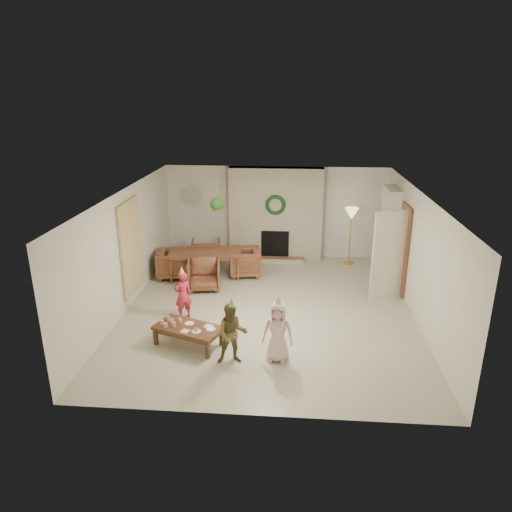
# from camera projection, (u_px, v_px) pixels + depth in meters

# --- Properties ---
(floor) EXTENTS (7.00, 7.00, 0.00)m
(floor) POSITION_uv_depth(u_px,v_px,m) (268.00, 309.00, 10.04)
(floor) COLOR #B7B29E
(floor) RESTS_ON ground
(ceiling) EXTENTS (7.00, 7.00, 0.00)m
(ceiling) POSITION_uv_depth(u_px,v_px,m) (270.00, 193.00, 9.21)
(ceiling) COLOR white
(ceiling) RESTS_ON wall_back
(wall_back) EXTENTS (7.00, 0.00, 7.00)m
(wall_back) POSITION_uv_depth(u_px,v_px,m) (276.00, 212.00, 12.92)
(wall_back) COLOR silver
(wall_back) RESTS_ON floor
(wall_front) EXTENTS (7.00, 0.00, 7.00)m
(wall_front) POSITION_uv_depth(u_px,v_px,m) (255.00, 338.00, 6.33)
(wall_front) COLOR silver
(wall_front) RESTS_ON floor
(wall_left) EXTENTS (0.00, 7.00, 7.00)m
(wall_left) POSITION_uv_depth(u_px,v_px,m) (126.00, 250.00, 9.85)
(wall_left) COLOR silver
(wall_left) RESTS_ON floor
(wall_right) EXTENTS (0.00, 7.00, 7.00)m
(wall_right) POSITION_uv_depth(u_px,v_px,m) (419.00, 258.00, 9.40)
(wall_right) COLOR silver
(wall_right) RESTS_ON floor
(fireplace_mass) EXTENTS (2.50, 0.40, 2.50)m
(fireplace_mass) POSITION_uv_depth(u_px,v_px,m) (276.00, 214.00, 12.73)
(fireplace_mass) COLOR #552716
(fireplace_mass) RESTS_ON floor
(fireplace_hearth) EXTENTS (1.60, 0.30, 0.12)m
(fireplace_hearth) POSITION_uv_depth(u_px,v_px,m) (275.00, 260.00, 12.79)
(fireplace_hearth) COLOR brown
(fireplace_hearth) RESTS_ON floor
(fireplace_firebox) EXTENTS (0.75, 0.12, 0.75)m
(fireplace_firebox) POSITION_uv_depth(u_px,v_px,m) (275.00, 244.00, 12.82)
(fireplace_firebox) COLOR black
(fireplace_firebox) RESTS_ON floor
(fireplace_wreath) EXTENTS (0.54, 0.10, 0.54)m
(fireplace_wreath) POSITION_uv_depth(u_px,v_px,m) (275.00, 205.00, 12.41)
(fireplace_wreath) COLOR #163C1C
(fireplace_wreath) RESTS_ON fireplace_mass
(floor_lamp_base) EXTENTS (0.28, 0.28, 0.03)m
(floor_lamp_base) POSITION_uv_depth(u_px,v_px,m) (348.00, 263.00, 12.70)
(floor_lamp_base) COLOR gold
(floor_lamp_base) RESTS_ON floor
(floor_lamp_post) EXTENTS (0.03, 0.03, 1.37)m
(floor_lamp_post) POSITION_uv_depth(u_px,v_px,m) (350.00, 238.00, 12.47)
(floor_lamp_post) COLOR gold
(floor_lamp_post) RESTS_ON floor
(floor_lamp_shade) EXTENTS (0.37, 0.37, 0.31)m
(floor_lamp_shade) POSITION_uv_depth(u_px,v_px,m) (352.00, 214.00, 12.25)
(floor_lamp_shade) COLOR beige
(floor_lamp_shade) RESTS_ON floor_lamp_post
(bookshelf_carcass) EXTENTS (0.30, 1.00, 2.20)m
(bookshelf_carcass) POSITION_uv_depth(u_px,v_px,m) (389.00, 232.00, 11.62)
(bookshelf_carcass) COLOR white
(bookshelf_carcass) RESTS_ON floor
(bookshelf_shelf_a) EXTENTS (0.30, 0.92, 0.03)m
(bookshelf_shelf_a) POSITION_uv_depth(u_px,v_px,m) (386.00, 257.00, 11.84)
(bookshelf_shelf_a) COLOR white
(bookshelf_shelf_a) RESTS_ON bookshelf_carcass
(bookshelf_shelf_b) EXTENTS (0.30, 0.92, 0.03)m
(bookshelf_shelf_b) POSITION_uv_depth(u_px,v_px,m) (387.00, 242.00, 11.71)
(bookshelf_shelf_b) COLOR white
(bookshelf_shelf_b) RESTS_ON bookshelf_carcass
(bookshelf_shelf_c) EXTENTS (0.30, 0.92, 0.03)m
(bookshelf_shelf_c) POSITION_uv_depth(u_px,v_px,m) (389.00, 226.00, 11.57)
(bookshelf_shelf_c) COLOR white
(bookshelf_shelf_c) RESTS_ON bookshelf_carcass
(bookshelf_shelf_d) EXTENTS (0.30, 0.92, 0.03)m
(bookshelf_shelf_d) POSITION_uv_depth(u_px,v_px,m) (390.00, 210.00, 11.44)
(bookshelf_shelf_d) COLOR white
(bookshelf_shelf_d) RESTS_ON bookshelf_carcass
(books_row_lower) EXTENTS (0.20, 0.40, 0.24)m
(books_row_lower) POSITION_uv_depth(u_px,v_px,m) (386.00, 254.00, 11.65)
(books_row_lower) COLOR #9D421D
(books_row_lower) RESTS_ON bookshelf_shelf_a
(books_row_mid) EXTENTS (0.20, 0.44, 0.24)m
(books_row_mid) POSITION_uv_depth(u_px,v_px,m) (386.00, 236.00, 11.71)
(books_row_mid) COLOR #235280
(books_row_mid) RESTS_ON bookshelf_shelf_b
(books_row_upper) EXTENTS (0.20, 0.36, 0.22)m
(books_row_upper) POSITION_uv_depth(u_px,v_px,m) (389.00, 222.00, 11.44)
(books_row_upper) COLOR #C27529
(books_row_upper) RESTS_ON bookshelf_shelf_c
(door_frame) EXTENTS (0.05, 0.86, 2.04)m
(door_frame) POSITION_uv_depth(u_px,v_px,m) (403.00, 249.00, 10.60)
(door_frame) COLOR brown
(door_frame) RESTS_ON floor
(door_leaf) EXTENTS (0.77, 0.32, 2.00)m
(door_leaf) POSITION_uv_depth(u_px,v_px,m) (389.00, 255.00, 10.28)
(door_leaf) COLOR beige
(door_leaf) RESTS_ON floor
(curtain_panel) EXTENTS (0.06, 1.20, 2.00)m
(curtain_panel) POSITION_uv_depth(u_px,v_px,m) (131.00, 247.00, 10.04)
(curtain_panel) COLOR beige
(curtain_panel) RESTS_ON wall_left
(dining_table) EXTENTS (1.92, 1.26, 0.63)m
(dining_table) POSITION_uv_depth(u_px,v_px,m) (205.00, 264.00, 11.72)
(dining_table) COLOR brown
(dining_table) RESTS_ON floor
(dining_chair_near) EXTENTS (0.85, 0.87, 0.70)m
(dining_chair_near) POSITION_uv_depth(u_px,v_px,m) (204.00, 275.00, 10.97)
(dining_chair_near) COLOR brown
(dining_chair_near) RESTS_ON floor
(dining_chair_far) EXTENTS (0.85, 0.87, 0.70)m
(dining_chair_far) POSITION_uv_depth(u_px,v_px,m) (206.00, 253.00, 12.45)
(dining_chair_far) COLOR brown
(dining_chair_far) RESTS_ON floor
(dining_chair_left) EXTENTS (0.87, 0.85, 0.70)m
(dining_chair_left) POSITION_uv_depth(u_px,v_px,m) (173.00, 264.00, 11.65)
(dining_chair_left) COLOR brown
(dining_chair_left) RESTS_ON floor
(dining_chair_right) EXTENTS (0.87, 0.85, 0.70)m
(dining_chair_right) POSITION_uv_depth(u_px,v_px,m) (245.00, 262.00, 11.77)
(dining_chair_right) COLOR brown
(dining_chair_right) RESTS_ON floor
(hanging_plant_cord) EXTENTS (0.01, 0.01, 0.70)m
(hanging_plant_cord) POSITION_uv_depth(u_px,v_px,m) (217.00, 194.00, 10.84)
(hanging_plant_cord) COLOR tan
(hanging_plant_cord) RESTS_ON ceiling
(hanging_plant_pot) EXTENTS (0.16, 0.16, 0.12)m
(hanging_plant_pot) POSITION_uv_depth(u_px,v_px,m) (217.00, 209.00, 10.95)
(hanging_plant_pot) COLOR #A46C35
(hanging_plant_pot) RESTS_ON hanging_plant_cord
(hanging_plant_foliage) EXTENTS (0.32, 0.32, 0.32)m
(hanging_plant_foliage) POSITION_uv_depth(u_px,v_px,m) (217.00, 204.00, 10.91)
(hanging_plant_foliage) COLOR #1F4F1A
(hanging_plant_foliage) RESTS_ON hanging_plant_pot
(coffee_table_top) EXTENTS (1.35, 1.00, 0.06)m
(coffee_table_top) POSITION_uv_depth(u_px,v_px,m) (188.00, 328.00, 8.51)
(coffee_table_top) COLOR #512F1B
(coffee_table_top) RESTS_ON floor
(coffee_table_apron) EXTENTS (1.23, 0.88, 0.07)m
(coffee_table_apron) POSITION_uv_depth(u_px,v_px,m) (188.00, 331.00, 8.53)
(coffee_table_apron) COLOR #512F1B
(coffee_table_apron) RESTS_ON floor
(coffee_leg_fl) EXTENTS (0.08, 0.08, 0.32)m
(coffee_leg_fl) POSITION_uv_depth(u_px,v_px,m) (156.00, 337.00, 8.59)
(coffee_leg_fl) COLOR #512F1B
(coffee_leg_fl) RESTS_ON floor
(coffee_leg_fr) EXTENTS (0.08, 0.08, 0.32)m
(coffee_leg_fr) POSITION_uv_depth(u_px,v_px,m) (208.00, 350.00, 8.14)
(coffee_leg_fr) COLOR #512F1B
(coffee_leg_fr) RESTS_ON floor
(coffee_leg_bl) EXTENTS (0.08, 0.08, 0.32)m
(coffee_leg_bl) POSITION_uv_depth(u_px,v_px,m) (172.00, 325.00, 9.01)
(coffee_leg_bl) COLOR #512F1B
(coffee_leg_bl) RESTS_ON floor
(coffee_leg_br) EXTENTS (0.08, 0.08, 0.32)m
(coffee_leg_br) POSITION_uv_depth(u_px,v_px,m) (222.00, 337.00, 8.56)
(coffee_leg_br) COLOR #512F1B
(coffee_leg_br) RESTS_ON floor
(cup_a) EXTENTS (0.08, 0.08, 0.08)m
(cup_a) POSITION_uv_depth(u_px,v_px,m) (162.00, 323.00, 8.56)
(cup_a) COLOR silver
(cup_a) RESTS_ON coffee_table_top
(cup_b) EXTENTS (0.08, 0.08, 0.08)m
(cup_b) POSITION_uv_depth(u_px,v_px,m) (168.00, 318.00, 8.72)
(cup_b) COLOR silver
(cup_b) RESTS_ON coffee_table_top
(cup_c) EXTENTS (0.08, 0.08, 0.08)m
(cup_c) POSITION_uv_depth(u_px,v_px,m) (166.00, 325.00, 8.47)
(cup_c) COLOR silver
(cup_c) RESTS_ON coffee_table_top
(cup_d) EXTENTS (0.08, 0.08, 0.08)m
(cup_d) POSITION_uv_depth(u_px,v_px,m) (172.00, 321.00, 8.63)
(cup_d) COLOR silver
(cup_d) RESTS_ON coffee_table_top
(cup_e) EXTENTS (0.08, 0.08, 0.08)m
(cup_e) POSITION_uv_depth(u_px,v_px,m) (174.00, 325.00, 8.48)
(cup_e) COLOR silver
(cup_e) RESTS_ON coffee_table_top
(cup_f) EXTENTS (0.08, 0.08, 0.08)m
(cup_f) POSITION_uv_depth(u_px,v_px,m) (180.00, 320.00, 8.64)
(cup_f) COLOR silver
(cup_f) RESTS_ON coffee_table_top
(plate_a) EXTENTS (0.22, 0.22, 0.01)m
(plate_a) POSITION_uv_depth(u_px,v_px,m) (189.00, 323.00, 8.61)
(plate_a) COLOR white
(plate_a) RESTS_ON coffee_table_top
(plate_b) EXTENTS (0.22, 0.22, 0.01)m
(plate_b) POSITION_uv_depth(u_px,v_px,m) (196.00, 331.00, 8.33)
(plate_b) COLOR white
(plate_b) RESTS_ON coffee_table_top
(plate_c) EXTENTS (0.22, 0.22, 0.01)m
(plate_c) POSITION_uv_depth(u_px,v_px,m) (211.00, 329.00, 8.41)
(plate_c) COLOR white
(plate_c) RESTS_ON coffee_table_top
(food_scoop) EXTENTS (0.08, 0.08, 0.07)m
(food_scoop) POSITION_uv_depth(u_px,v_px,m) (196.00, 329.00, 8.31)
(food_scoop) COLOR tan
(food_scoop) RESTS_ON plate_b
(napkin_left) EXTENTS (0.18, 0.18, 0.01)m
(napkin_left) POSITION_uv_depth(u_px,v_px,m) (185.00, 331.00, 8.34)
(napkin_left) COLOR #EBADC1
(napkin_left) RESTS_ON coffee_table_top
(napkin_right) EXTENTS (0.18, 0.18, 0.01)m
(napkin_right) POSITION_uv_depth(u_px,v_px,m) (208.00, 326.00, 8.51)
(napkin_right) COLOR #EBADC1
(napkin_right) RESTS_ON coffee_table_top
(child_red) EXTENTS (0.43, 0.40, 0.99)m
(child_red) POSITION_uv_depth(u_px,v_px,m) (183.00, 295.00, 9.50)
(child_red) COLOR #B62735
(child_red) RESTS_ON floor
(party_hat_red) EXTENTS (0.17, 0.17, 0.19)m
(party_hat_red) POSITION_uv_depth(u_px,v_px,m) (182.00, 270.00, 9.32)
(party_hat_red) COLOR #FFC754
(party_hat_red) RESTS_ON child_red
(child_plaid) EXTENTS (0.58, 0.49, 1.08)m
(child_plaid) POSITION_uv_depth(u_px,v_px,m) (232.00, 334.00, 7.91)
(child_plaid) COLOR brown
(child_plaid) RESTS_ON floor
(party_hat_plaid) EXTENTS (0.15, 0.15, 0.18)m
(party_hat_plaid) POSITION_uv_depth(u_px,v_px,m) (232.00, 303.00, 7.71)
(party_hat_plaid) COLOR #4DB55B
(party_hat_plaid) RESTS_ON child_plaid
(child_pink) EXTENTS (0.57, 0.41, 1.08)m
(child_pink) POSITION_uv_depth(u_px,v_px,m) (278.00, 332.00, 7.98)
(child_pink) COLOR beige
(child_pink) RESTS_ON floor
(party_hat_pink) EXTENTS (0.18, 0.18, 0.19)m
(party_hat_pink) POSITION_uv_depth(u_px,v_px,m) (278.00, 301.00, 7.78)
(party_hat_pink) COLOR #BBBCC2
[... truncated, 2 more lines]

